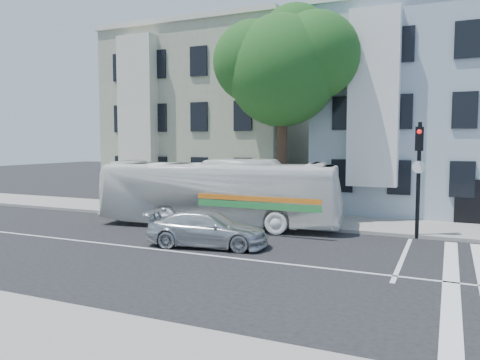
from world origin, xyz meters
The scene contains 10 objects.
ground centered at (0.00, 0.00, 0.00)m, with size 120.00×120.00×0.00m, color black.
sidewalk_far centered at (0.00, 8.00, 0.07)m, with size 80.00×4.00×0.15m, color gray.
sidewalk_near centered at (0.00, -8.00, 0.07)m, with size 80.00×4.00×0.15m, color gray.
building_left centered at (-7.00, 15.00, 5.50)m, with size 12.00×10.00×11.00m, color gray.
building_right centered at (7.00, 15.00, 5.50)m, with size 12.00×10.00×11.00m, color #9BB0B9.
street_tree centered at (0.06, 8.74, 7.83)m, with size 7.30×5.90×11.10m.
bus centered at (-1.92, 5.20, 1.57)m, with size 11.25×2.63×3.13m, color white.
sedan centered at (-0.41, 1.26, 0.67)m, with size 4.61×1.87×1.34m, color silver.
hedge centered at (-5.63, 6.80, 0.50)m, with size 8.50×0.84×0.70m, color #26571C, non-canonical shape.
traffic_signal centered at (6.71, 5.94, 3.06)m, with size 0.50×0.55×4.73m.
Camera 1 is at (7.86, -14.12, 3.93)m, focal length 35.00 mm.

